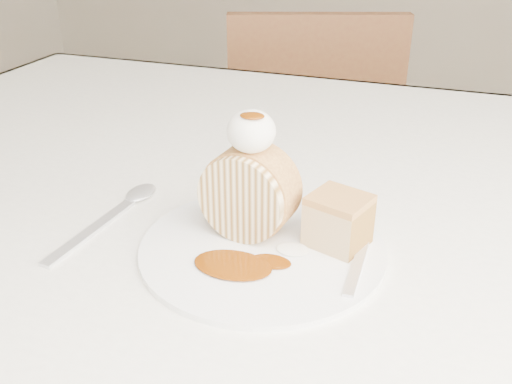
% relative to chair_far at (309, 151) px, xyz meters
% --- Properties ---
extents(table, '(1.40, 0.90, 0.75)m').
position_rel_chair_far_xyz_m(table, '(0.18, -0.72, 0.18)').
color(table, silver).
rests_on(table, ground).
extents(chair_far, '(0.50, 0.50, 0.84)m').
position_rel_chair_far_xyz_m(chair_far, '(0.00, 0.00, 0.00)').
color(chair_far, brown).
rests_on(chair_far, ground).
extents(plate, '(0.30, 0.30, 0.01)m').
position_rel_chair_far_xyz_m(plate, '(0.17, -0.88, 0.27)').
color(plate, white).
rests_on(plate, table).
extents(roulade_slice, '(0.09, 0.06, 0.09)m').
position_rel_chair_far_xyz_m(roulade_slice, '(0.15, -0.86, 0.32)').
color(roulade_slice, beige).
rests_on(roulade_slice, plate).
extents(cake_chunk, '(0.07, 0.06, 0.04)m').
position_rel_chair_far_xyz_m(cake_chunk, '(0.24, -0.85, 0.30)').
color(cake_chunk, tan).
rests_on(cake_chunk, plate).
extents(whipped_cream, '(0.05, 0.05, 0.04)m').
position_rel_chair_far_xyz_m(whipped_cream, '(0.15, -0.86, 0.39)').
color(whipped_cream, white).
rests_on(whipped_cream, roulade_slice).
extents(caramel_drizzle, '(0.02, 0.02, 0.01)m').
position_rel_chair_far_xyz_m(caramel_drizzle, '(0.15, -0.87, 0.41)').
color(caramel_drizzle, '#642B04').
rests_on(caramel_drizzle, whipped_cream).
extents(caramel_pool, '(0.08, 0.07, 0.00)m').
position_rel_chair_far_xyz_m(caramel_pool, '(0.16, -0.92, 0.28)').
color(caramel_pool, '#642B04').
rests_on(caramel_pool, plate).
extents(fork, '(0.02, 0.14, 0.00)m').
position_rel_chair_far_xyz_m(fork, '(0.26, -0.89, 0.28)').
color(fork, silver).
rests_on(fork, plate).
extents(spoon, '(0.04, 0.17, 0.00)m').
position_rel_chair_far_xyz_m(spoon, '(-0.01, -0.91, 0.27)').
color(spoon, silver).
rests_on(spoon, table).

